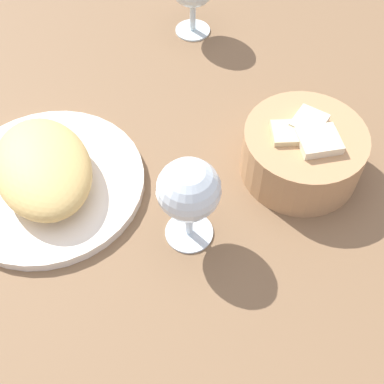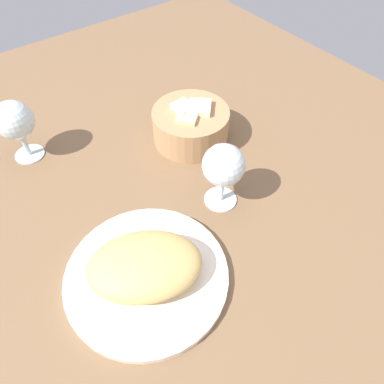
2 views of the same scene
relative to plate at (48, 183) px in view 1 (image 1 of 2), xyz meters
The scene contains 6 objects.
ground_plane 17.61cm from the plate, 58.25° to the left, with size 140.00×140.00×2.00cm, color brown.
plate is the anchor object (origin of this frame).
omelette 3.38cm from the plate, ahead, with size 17.64×12.30×5.36cm, color #DAB366.
lettuce_garnish 7.02cm from the plate, 124.83° to the left, with size 4.85×4.85×1.41cm, color #3C8034.
bread_basket 34.45cm from the plate, 41.48° to the left, with size 16.17×16.17×8.38cm.
wine_glass_near 21.99cm from the plate, 15.32° to the left, with size 7.51×7.51×13.07cm.
Camera 1 is at (31.10, -36.56, 55.61)cm, focal length 47.71 mm.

